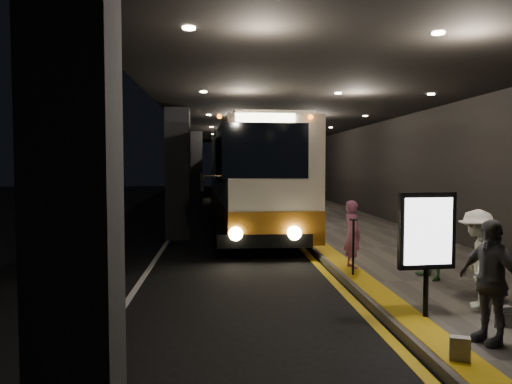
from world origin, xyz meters
name	(u,v)px	position (x,y,z in m)	size (l,w,h in m)	color
ground	(224,261)	(0.00, 0.00, 0.00)	(90.00, 90.00, 0.00)	black
lane_line_white	(172,235)	(-1.80, 5.00, 0.01)	(0.12, 50.00, 0.01)	silver
kerb_stripe_yellow	(287,233)	(2.35, 5.00, 0.01)	(0.18, 50.00, 0.01)	gold
sidewalk	(352,231)	(4.75, 5.00, 0.07)	(4.50, 50.00, 0.15)	#514C44
tactile_strip	(301,229)	(2.85, 5.00, 0.16)	(0.50, 50.00, 0.01)	gold
terminal_wall	(413,151)	(7.00, 5.00, 3.00)	(0.10, 50.00, 6.00)	black
support_columns	(178,174)	(-1.50, 4.00, 2.20)	(0.80, 24.80, 4.40)	black
canopy	(292,107)	(2.50, 5.00, 4.60)	(9.00, 50.00, 0.40)	black
coach_main	(251,183)	(1.06, 5.75, 1.84)	(3.16, 12.38, 3.83)	beige
coach_second	(236,179)	(0.85, 16.24, 1.65)	(2.34, 10.96, 3.44)	beige
coach_third	(230,172)	(0.78, 30.30, 1.81)	(2.80, 12.04, 3.77)	beige
passenger_boarding	(352,234)	(2.93, -1.82, 0.93)	(0.57, 0.37, 1.55)	#A44C70
passenger_waiting_green	(430,238)	(4.22, -3.05, 1.01)	(0.84, 0.52, 1.72)	#457C48
passenger_waiting_white	(477,259)	(4.16, -5.05, 0.97)	(1.05, 0.49, 1.63)	white
passenger_waiting_grey	(490,281)	(3.49, -6.65, 0.98)	(0.97, 0.50, 1.66)	#47474C
bag_polka	(502,316)	(4.02, -6.04, 0.30)	(0.25, 0.11, 0.31)	black
bag_plain	(460,349)	(2.80, -7.23, 0.30)	(0.24, 0.14, 0.29)	#B6B2AB
info_sign	(427,233)	(3.10, -5.52, 1.47)	(0.92, 0.21, 1.95)	black
stanchion_post	(353,247)	(2.75, -2.56, 0.75)	(0.05, 0.05, 1.20)	black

